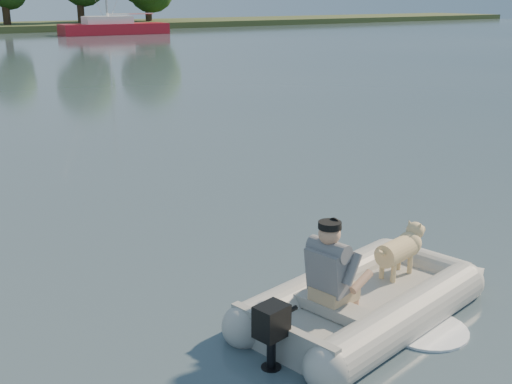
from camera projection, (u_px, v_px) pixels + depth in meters
water at (374, 313)px, 6.71m from camera, size 160.00×160.00×0.00m
dinghy at (370, 266)px, 6.58m from camera, size 4.78×3.83×1.25m
man at (329, 267)px, 6.14m from camera, size 0.74×0.67×0.96m
dog at (397, 255)px, 7.03m from camera, size 0.87×0.45×0.55m
outboard_motor at (271, 340)px, 5.64m from camera, size 0.41×0.33×0.70m
sailboat at (113, 28)px, 55.16m from camera, size 9.27×3.30×12.54m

